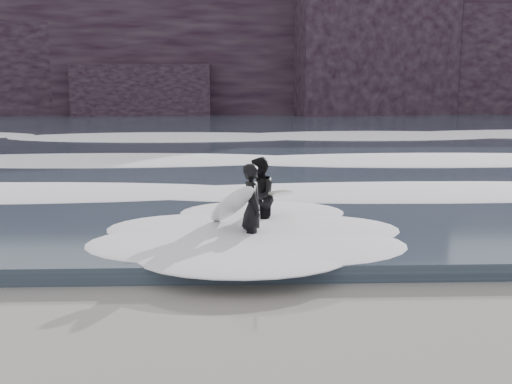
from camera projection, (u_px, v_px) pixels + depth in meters
ground at (360, 372)px, 7.09m from camera, size 120.00×120.00×0.00m
sea at (258, 131)px, 35.57m from camera, size 90.00×52.00×0.30m
headland at (249, 53)px, 51.41m from camera, size 70.00×9.00×10.00m
foam_near at (289, 191)px, 15.86m from camera, size 60.00×3.20×0.20m
foam_mid at (272, 155)px, 22.74m from camera, size 60.00×4.00×0.24m
foam_far at (261, 132)px, 31.58m from camera, size 60.00×4.80×0.30m
surfer_left at (247, 207)px, 11.87m from camera, size 1.21×2.00×1.64m
surfer_right at (262, 196)px, 13.01m from camera, size 1.08×2.00×1.60m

